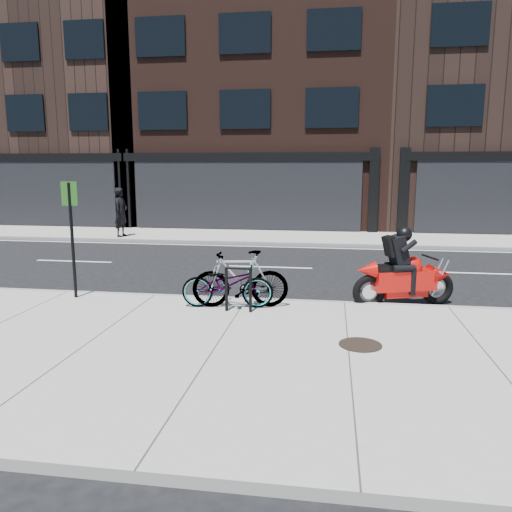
% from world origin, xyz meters
% --- Properties ---
extents(ground, '(120.00, 120.00, 0.00)m').
position_xyz_m(ground, '(0.00, 0.00, 0.00)').
color(ground, black).
rests_on(ground, ground).
extents(sidewalk_near, '(60.00, 6.00, 0.13)m').
position_xyz_m(sidewalk_near, '(0.00, -5.00, 0.07)').
color(sidewalk_near, gray).
rests_on(sidewalk_near, ground).
extents(sidewalk_far, '(60.00, 3.50, 0.13)m').
position_xyz_m(sidewalk_far, '(0.00, 7.75, 0.07)').
color(sidewalk_far, gray).
rests_on(sidewalk_far, ground).
extents(building_midwest, '(10.00, 10.00, 12.00)m').
position_xyz_m(building_midwest, '(-12.00, 14.50, 6.00)').
color(building_midwest, black).
rests_on(building_midwest, ground).
extents(building_center, '(12.00, 10.00, 14.50)m').
position_xyz_m(building_center, '(-2.00, 14.50, 7.25)').
color(building_center, black).
rests_on(building_center, ground).
extents(building_mideast, '(12.00, 10.00, 12.50)m').
position_xyz_m(building_mideast, '(10.00, 14.50, 6.25)').
color(building_mideast, black).
rests_on(building_mideast, ground).
extents(bike_rack, '(0.52, 0.07, 0.87)m').
position_xyz_m(bike_rack, '(0.00, -2.91, 0.64)').
color(bike_rack, black).
rests_on(bike_rack, sidewalk_near).
extents(bicycle_front, '(1.83, 0.80, 0.93)m').
position_xyz_m(bicycle_front, '(-0.26, -2.66, 0.60)').
color(bicycle_front, gray).
rests_on(bicycle_front, sidewalk_near).
extents(bicycle_rear, '(1.93, 0.85, 1.12)m').
position_xyz_m(bicycle_rear, '(-0.02, -2.60, 0.69)').
color(bicycle_rear, gray).
rests_on(bicycle_rear, sidewalk_near).
extents(motorcycle, '(2.14, 1.02, 1.66)m').
position_xyz_m(motorcycle, '(3.29, -1.56, 0.67)').
color(motorcycle, black).
rests_on(motorcycle, ground).
extents(pedestrian, '(0.54, 0.75, 1.91)m').
position_xyz_m(pedestrian, '(-6.42, 6.55, 1.08)').
color(pedestrian, black).
rests_on(pedestrian, sidewalk_far).
extents(manhole_cover, '(0.78, 0.78, 0.02)m').
position_xyz_m(manhole_cover, '(2.19, -4.42, 0.14)').
color(manhole_cover, black).
rests_on(manhole_cover, sidewalk_near).
extents(sign_post, '(0.32, 0.07, 2.41)m').
position_xyz_m(sign_post, '(-3.56, -2.40, 1.57)').
color(sign_post, black).
rests_on(sign_post, sidewalk_near).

